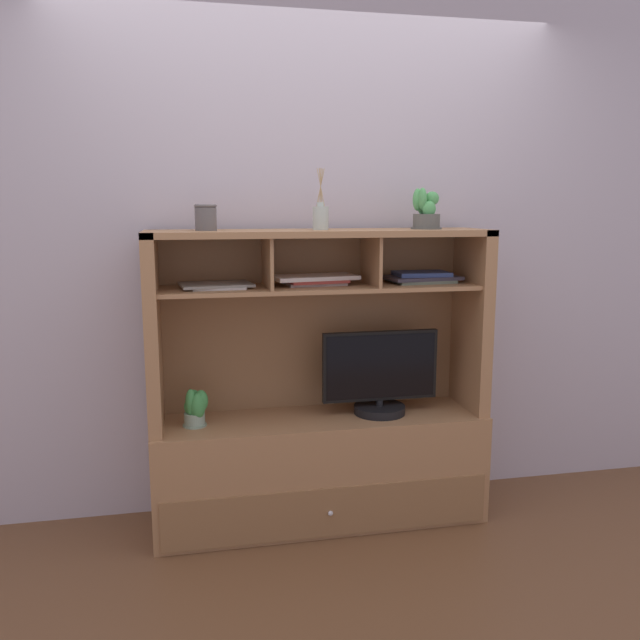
{
  "coord_description": "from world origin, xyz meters",
  "views": [
    {
      "loc": [
        -0.62,
        -3.01,
        1.56
      ],
      "look_at": [
        0.0,
        0.0,
        1.02
      ],
      "focal_mm": 36.33,
      "sensor_mm": 36.0,
      "label": 1
    }
  ],
  "objects": [
    {
      "name": "floor_plane",
      "position": [
        0.0,
        0.0,
        -0.01
      ],
      "size": [
        6.0,
        6.0,
        0.02
      ],
      "primitive_type": "cube",
      "color": "brown",
      "rests_on": "ground"
    },
    {
      "name": "back_wall",
      "position": [
        0.0,
        0.25,
        1.4
      ],
      "size": [
        6.0,
        0.02,
        2.8
      ],
      "primitive_type": "cube",
      "color": "#B4ACBA",
      "rests_on": "ground"
    },
    {
      "name": "media_console",
      "position": [
        0.0,
        0.01,
        0.44
      ],
      "size": [
        1.63,
        0.48,
        1.45
      ],
      "color": "#9E714B",
      "rests_on": "ground"
    },
    {
      "name": "tv_monitor",
      "position": [
        0.3,
        -0.02,
        0.72
      ],
      "size": [
        0.58,
        0.26,
        0.42
      ],
      "color": "black",
      "rests_on": "media_console"
    },
    {
      "name": "potted_orchid",
      "position": [
        -0.6,
        -0.03,
        0.63
      ],
      "size": [
        0.12,
        0.11,
        0.19
      ],
      "color": "#88A18C",
      "rests_on": "media_console"
    },
    {
      "name": "magazine_stack_left",
      "position": [
        -0.02,
        0.04,
        1.22
      ],
      "size": [
        0.43,
        0.26,
        0.05
      ],
      "color": "beige",
      "rests_on": "media_console"
    },
    {
      "name": "magazine_stack_centre",
      "position": [
        -0.49,
        0.02,
        1.2
      ],
      "size": [
        0.35,
        0.27,
        0.02
      ],
      "color": "beige",
      "rests_on": "media_console"
    },
    {
      "name": "magazine_stack_right",
      "position": [
        0.53,
        0.05,
        1.21
      ],
      "size": [
        0.38,
        0.28,
        0.05
      ],
      "color": "slate",
      "rests_on": "media_console"
    },
    {
      "name": "diffuser_bottle",
      "position": [
        0.0,
        -0.01,
        1.51
      ],
      "size": [
        0.07,
        0.07,
        0.28
      ],
      "color": "#ADBBB1",
      "rests_on": "media_console"
    },
    {
      "name": "potted_succulent",
      "position": [
        0.53,
        0.01,
        1.54
      ],
      "size": [
        0.15,
        0.15,
        0.2
      ],
      "color": "#51534E",
      "rests_on": "media_console"
    },
    {
      "name": "ceramic_vase",
      "position": [
        -0.53,
        0.0,
        1.51
      ],
      "size": [
        0.1,
        0.1,
        0.12
      ],
      "color": "#575252",
      "rests_on": "media_console"
    }
  ]
}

